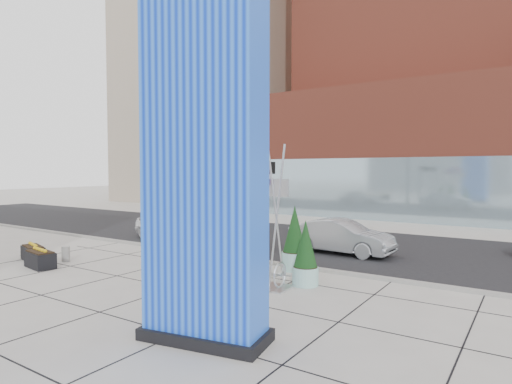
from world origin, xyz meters
The scene contains 19 objects.
ground centered at (0.00, 0.00, 0.00)m, with size 160.00×160.00×0.00m, color #9E9991.
street_asphalt centered at (0.00, 10.00, 0.01)m, with size 80.00×12.00×0.02m, color black.
curb_edge centered at (0.00, 4.00, 0.06)m, with size 80.00×0.30×0.12m, color gray.
tower_podium centered at (1.00, 27.00, 5.50)m, with size 34.00×10.00×11.00m, color brown.
tower_glass_front centered at (1.00, 22.20, 2.50)m, with size 34.00×0.60×5.00m, color #8CA5B2.
building_beige_left centered at (-26.00, 34.00, 17.00)m, with size 18.00×20.00×34.00m, color gray.
blue_pylon centered at (4.82, -3.87, 4.90)m, with size 3.24×1.88×10.14m.
lamp_post centered at (-1.80, 2.20, 3.54)m, with size 0.58×0.48×8.64m.
public_art_sculpture centered at (3.34, 0.81, 1.29)m, with size 2.22×1.19×4.93m.
concrete_bollard centered at (-6.00, -0.56, 0.34)m, with size 0.35×0.35×0.68m, color gray.
overhead_street_sign centered at (0.71, 3.80, 3.77)m, with size 2.06×0.64×4.40m.
round_planter_east centered at (4.60, 1.80, 1.09)m, with size 0.92×0.92×2.31m.
round_planter_mid centered at (3.20, 3.60, 1.24)m, with size 1.05×1.05×2.62m.
round_planter_west centered at (1.95, 1.93, 1.17)m, with size 0.99×0.99×2.47m.
box_planter_north centered at (-5.80, -1.84, 0.38)m, with size 1.61×0.99×0.83m.
box_planter_south centered at (-7.50, -1.20, 0.36)m, with size 1.56×1.07×0.78m.
car_white_west centered at (-6.52, 6.07, 0.80)m, with size 1.88×4.68×1.59m, color silver.
car_silver_mid centered at (3.47, 7.80, 0.82)m, with size 1.75×5.01×1.65m, color #93969A.
traffic_signal centered at (-12.00, 15.00, 2.30)m, with size 0.15×0.18×4.10m.
Camera 1 is at (11.32, -11.54, 4.06)m, focal length 30.00 mm.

